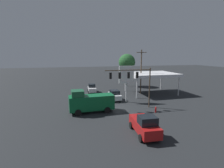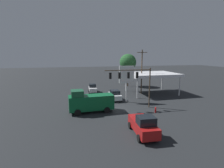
{
  "view_description": "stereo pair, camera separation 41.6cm",
  "coord_description": "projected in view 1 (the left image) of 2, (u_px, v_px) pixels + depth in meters",
  "views": [
    {
      "loc": [
        7.4,
        26.61,
        8.89
      ],
      "look_at": [
        0.0,
        -2.0,
        3.86
      ],
      "focal_mm": 28.0,
      "sensor_mm": 36.0,
      "label": 1
    },
    {
      "loc": [
        6.99,
        26.71,
        8.89
      ],
      "look_at": [
        0.0,
        -2.0,
        3.86
      ],
      "focal_mm": 28.0,
      "sensor_mm": 36.0,
      "label": 2
    }
  ],
  "objects": [
    {
      "name": "ground_plane",
      "position": [
        115.0,
        109.0,
        28.71
      ],
      "size": [
        200.0,
        200.0,
        0.0
      ],
      "primitive_type": "plane",
      "color": "black"
    },
    {
      "name": "traffic_signal_assembly",
      "position": [
        132.0,
        78.0,
        28.2
      ],
      "size": [
        7.74,
        0.43,
        6.71
      ],
      "color": "#473828",
      "rests_on": "ground"
    },
    {
      "name": "utility_pole",
      "position": [
        141.0,
        71.0,
        39.24
      ],
      "size": [
        2.4,
        0.26,
        9.91
      ],
      "color": "#473828",
      "rests_on": "ground"
    },
    {
      "name": "gas_station_canopy",
      "position": [
        151.0,
        74.0,
        39.87
      ],
      "size": [
        10.94,
        8.64,
        4.7
      ],
      "color": "silver",
      "rests_on": "ground"
    },
    {
      "name": "price_sign",
      "position": [
        126.0,
        76.0,
        32.12
      ],
      "size": [
        2.82,
        0.27,
        6.82
      ],
      "color": "silver",
      "rests_on": "ground"
    },
    {
      "name": "pickup_parked",
      "position": [
        145.0,
        125.0,
        19.44
      ],
      "size": [
        2.51,
        5.31,
        2.4
      ],
      "rotation": [
        0.0,
        0.0,
        1.51
      ],
      "color": "maroon",
      "rests_on": "ground"
    },
    {
      "name": "delivery_truck",
      "position": [
        90.0,
        102.0,
        26.84
      ],
      "size": [
        6.88,
        2.76,
        3.58
      ],
      "rotation": [
        0.0,
        0.0,
        0.04
      ],
      "color": "#0C592D",
      "rests_on": "ground"
    },
    {
      "name": "hatchback_crossing",
      "position": [
        92.0,
        88.0,
        41.26
      ],
      "size": [
        2.1,
        3.87,
        1.97
      ],
      "rotation": [
        0.0,
        0.0,
        1.52
      ],
      "color": "silver",
      "rests_on": "ground"
    },
    {
      "name": "sedan_far",
      "position": [
        115.0,
        95.0,
        34.4
      ],
      "size": [
        2.14,
        4.44,
        1.93
      ],
      "rotation": [
        0.0,
        0.0,
        1.55
      ],
      "color": "silver",
      "rests_on": "ground"
    },
    {
      "name": "street_tree",
      "position": [
        127.0,
        62.0,
        48.5
      ],
      "size": [
        4.62,
        4.62,
        9.03
      ],
      "color": "#4C331E",
      "rests_on": "ground"
    },
    {
      "name": "fire_hydrant",
      "position": [
        156.0,
        110.0,
        27.01
      ],
      "size": [
        0.24,
        0.24,
        0.88
      ],
      "color": "red",
      "rests_on": "ground"
    }
  ]
}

